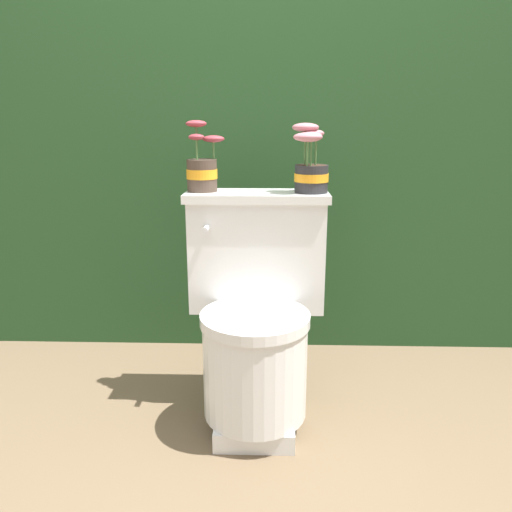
# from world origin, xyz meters

# --- Properties ---
(ground_plane) EXTENTS (12.00, 12.00, 0.00)m
(ground_plane) POSITION_xyz_m (0.00, 0.00, 0.00)
(ground_plane) COLOR brown
(hedge_backdrop) EXTENTS (3.81, 0.99, 1.72)m
(hedge_backdrop) POSITION_xyz_m (0.00, 1.24, 0.86)
(hedge_backdrop) COLOR #234723
(hedge_backdrop) RESTS_ON ground
(toilet) EXTENTS (0.51, 0.51, 0.82)m
(toilet) POSITION_xyz_m (-0.02, 0.14, 0.39)
(toilet) COLOR silver
(toilet) RESTS_ON ground
(potted_plant_left) EXTENTS (0.14, 0.11, 0.25)m
(potted_plant_left) POSITION_xyz_m (-0.22, 0.28, 0.90)
(potted_plant_left) COLOR #47382D
(potted_plant_left) RESTS_ON toilet
(potted_plant_midleft) EXTENTS (0.13, 0.14, 0.24)m
(potted_plant_midleft) POSITION_xyz_m (0.16, 0.25, 0.91)
(potted_plant_midleft) COLOR #262628
(potted_plant_midleft) RESTS_ON toilet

